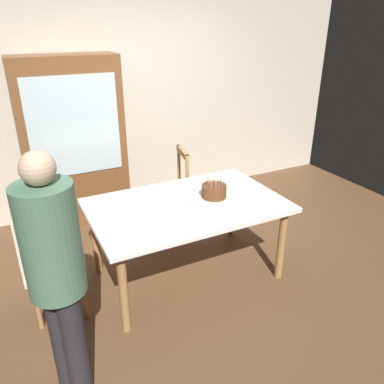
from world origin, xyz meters
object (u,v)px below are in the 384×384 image
(plate_near_celebrant, at_px, (147,227))
(plate_near_guest, at_px, (250,202))
(birthday_cake, at_px, (214,192))
(chair_spindle_back, at_px, (168,193))
(dining_table, at_px, (187,212))
(chair_upholstered, at_px, (43,257))
(person_celebrant, at_px, (56,270))
(plate_far_side, at_px, (167,194))
(china_cabinet, at_px, (74,144))

(plate_near_celebrant, distance_m, plate_near_guest, 0.97)
(birthday_cake, height_order, chair_spindle_back, chair_spindle_back)
(chair_spindle_back, bearing_deg, plate_near_guest, -73.55)
(dining_table, bearing_deg, chair_upholstered, 178.07)
(chair_upholstered, bearing_deg, chair_spindle_back, 29.61)
(chair_upholstered, bearing_deg, person_celebrant, -87.74)
(plate_near_guest, bearing_deg, plate_far_side, 140.92)
(birthday_cake, height_order, person_celebrant, person_celebrant)
(chair_spindle_back, bearing_deg, chair_upholstered, -150.39)
(chair_upholstered, bearing_deg, china_cabinet, 69.03)
(plate_far_side, xyz_separation_m, chair_upholstered, (-1.15, -0.20, -0.22))
(person_celebrant, bearing_deg, dining_table, 32.88)
(chair_spindle_back, distance_m, china_cabinet, 1.20)
(person_celebrant, height_order, china_cabinet, china_cabinet)
(chair_upholstered, height_order, person_celebrant, person_celebrant)
(dining_table, bearing_deg, plate_far_side, 109.38)
(plate_far_side, distance_m, chair_upholstered, 1.18)
(plate_far_side, bearing_deg, china_cabinet, 113.23)
(chair_spindle_back, xyz_separation_m, person_celebrant, (-1.38, -1.62, 0.47))
(plate_near_celebrant, height_order, chair_spindle_back, chair_spindle_back)
(plate_near_celebrant, height_order, person_celebrant, person_celebrant)
(plate_near_celebrant, distance_m, chair_upholstered, 0.85)
(china_cabinet, bearing_deg, dining_table, -67.35)
(plate_far_side, height_order, person_celebrant, person_celebrant)
(plate_near_celebrant, bearing_deg, birthday_cake, 17.45)
(birthday_cake, relative_size, chair_spindle_back, 0.29)
(chair_spindle_back, bearing_deg, plate_far_side, -113.93)
(plate_near_guest, distance_m, chair_upholstered, 1.77)
(plate_near_guest, distance_m, china_cabinet, 2.15)
(chair_upholstered, bearing_deg, plate_near_guest, -9.19)
(chair_spindle_back, height_order, china_cabinet, china_cabinet)
(plate_near_guest, bearing_deg, chair_spindle_back, 106.45)
(birthday_cake, xyz_separation_m, chair_upholstered, (-1.50, 0.05, -0.27))
(plate_near_celebrant, xyz_separation_m, plate_near_guest, (0.97, 0.00, 0.00))
(birthday_cake, distance_m, plate_near_guest, 0.34)
(plate_near_celebrant, relative_size, chair_spindle_back, 0.23)
(chair_upholstered, bearing_deg, birthday_cake, -1.98)
(plate_near_guest, relative_size, chair_spindle_back, 0.23)
(plate_far_side, relative_size, chair_spindle_back, 0.23)
(dining_table, distance_m, person_celebrant, 1.45)
(plate_near_celebrant, bearing_deg, plate_near_guest, 0.00)
(plate_near_guest, bearing_deg, dining_table, 154.65)
(birthday_cake, bearing_deg, chair_upholstered, 178.02)
(birthday_cake, height_order, plate_near_guest, birthday_cake)
(plate_near_guest, height_order, china_cabinet, china_cabinet)
(plate_far_side, xyz_separation_m, chair_spindle_back, (0.27, 0.61, -0.29))
(chair_upholstered, height_order, china_cabinet, china_cabinet)
(dining_table, xyz_separation_m, plate_far_side, (-0.08, 0.24, 0.09))
(birthday_cake, bearing_deg, chair_spindle_back, 95.40)
(dining_table, height_order, person_celebrant, person_celebrant)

